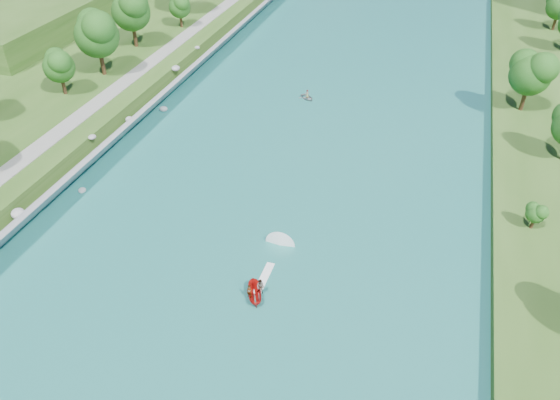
% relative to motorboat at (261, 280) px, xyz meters
% --- Properties ---
extents(ground, '(260.00, 260.00, 0.00)m').
position_rel_motorboat_xyz_m(ground, '(-4.04, -3.37, -0.70)').
color(ground, '#2D5119').
rests_on(ground, ground).
extents(river_water, '(55.00, 240.00, 0.10)m').
position_rel_motorboat_xyz_m(river_water, '(-4.04, 16.63, -0.65)').
color(river_water, '#1A6164').
rests_on(river_water, ground).
extents(riprap_bank, '(4.76, 236.00, 4.08)m').
position_rel_motorboat_xyz_m(riprap_bank, '(-29.89, 15.85, 1.10)').
color(riprap_bank, slate).
rests_on(riprap_bank, ground).
extents(riverside_path, '(3.00, 200.00, 0.10)m').
position_rel_motorboat_xyz_m(riverside_path, '(-36.54, 16.63, 2.85)').
color(riverside_path, gray).
rests_on(riverside_path, berm_west).
extents(motorboat, '(3.60, 18.70, 2.16)m').
position_rel_motorboat_xyz_m(motorboat, '(0.00, 0.00, 0.00)').
color(motorboat, '#B7120E').
rests_on(motorboat, river_water).
extents(raft, '(3.72, 3.60, 1.65)m').
position_rel_motorboat_xyz_m(raft, '(-7.11, 45.25, -0.23)').
color(raft, gray).
rests_on(raft, river_water).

